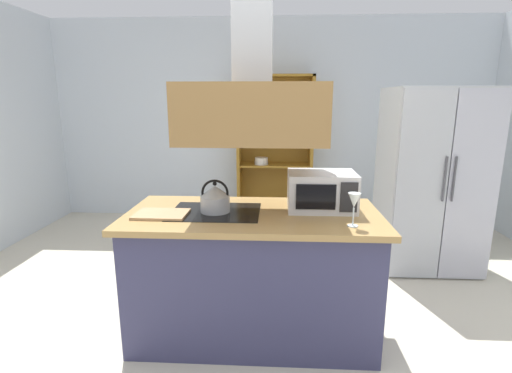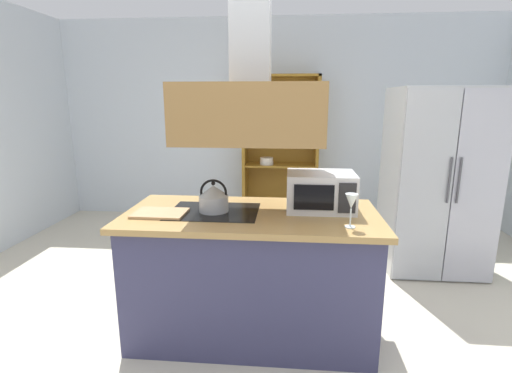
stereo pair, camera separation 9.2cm
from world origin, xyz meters
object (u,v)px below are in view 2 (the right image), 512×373
Objects in this scene: dish_cabinet at (280,158)px; kettle at (214,198)px; refrigerator at (436,181)px; microwave at (321,191)px; cutting_board at (160,213)px; wine_glass_on_counter at (351,203)px.

dish_cabinet reaches higher than kettle.
refrigerator is 3.82× the size of microwave.
refrigerator is at bearing 33.32° from kettle.
microwave is (0.34, -2.53, 0.16)m from dish_cabinet.
refrigerator is 0.90× the size of dish_cabinet.
cutting_board is at bearing -168.73° from microwave.
dish_cabinet is 2.68m from kettle.
kettle is at bearing -98.21° from dish_cabinet.
wine_glass_on_counter is (1.22, -0.15, 0.14)m from cutting_board.
refrigerator reaches higher than kettle.
microwave is at bearing -136.18° from refrigerator.
refrigerator is 2.07m from dish_cabinet.
wine_glass_on_counter is (-1.05, -1.51, 0.17)m from refrigerator.
microwave is at bearing 112.73° from wine_glass_on_counter.
refrigerator is at bearing -41.93° from dish_cabinet.
wine_glass_on_counter is at bearing -15.79° from kettle.
refrigerator is 7.90× the size of kettle.
kettle is 0.91m from wine_glass_on_counter.
microwave reaches higher than wine_glass_on_counter.
dish_cabinet reaches higher than cutting_board.
microwave reaches higher than kettle.
microwave is (1.07, 0.21, 0.12)m from cutting_board.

